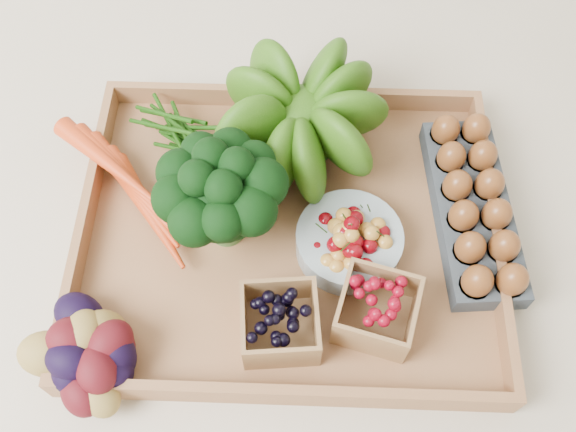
{
  "coord_description": "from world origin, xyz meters",
  "views": [
    {
      "loc": [
        0.01,
        -0.4,
        0.78
      ],
      "look_at": [
        0.0,
        0.0,
        0.06
      ],
      "focal_mm": 40.0,
      "sensor_mm": 36.0,
      "label": 1
    }
  ],
  "objects_px": {
    "broccoli": "(223,209)",
    "tray": "(288,235)",
    "cherry_bowl": "(349,242)",
    "egg_carton": "(471,210)"
  },
  "relations": [
    {
      "from": "broccoli",
      "to": "tray",
      "type": "bearing_deg",
      "value": 0.96
    },
    {
      "from": "tray",
      "to": "cherry_bowl",
      "type": "xyz_separation_m",
      "value": [
        0.08,
        -0.02,
        0.03
      ]
    },
    {
      "from": "egg_carton",
      "to": "cherry_bowl",
      "type": "bearing_deg",
      "value": -166.51
    },
    {
      "from": "tray",
      "to": "egg_carton",
      "type": "height_order",
      "value": "egg_carton"
    },
    {
      "from": "tray",
      "to": "cherry_bowl",
      "type": "distance_m",
      "value": 0.09
    },
    {
      "from": "cherry_bowl",
      "to": "egg_carton",
      "type": "distance_m",
      "value": 0.17
    },
    {
      "from": "tray",
      "to": "egg_carton",
      "type": "xyz_separation_m",
      "value": [
        0.25,
        0.03,
        0.02
      ]
    },
    {
      "from": "tray",
      "to": "broccoli",
      "type": "xyz_separation_m",
      "value": [
        -0.08,
        -0.0,
        0.07
      ]
    },
    {
      "from": "broccoli",
      "to": "egg_carton",
      "type": "distance_m",
      "value": 0.33
    },
    {
      "from": "broccoli",
      "to": "cherry_bowl",
      "type": "xyz_separation_m",
      "value": [
        0.16,
        -0.02,
        -0.04
      ]
    }
  ]
}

